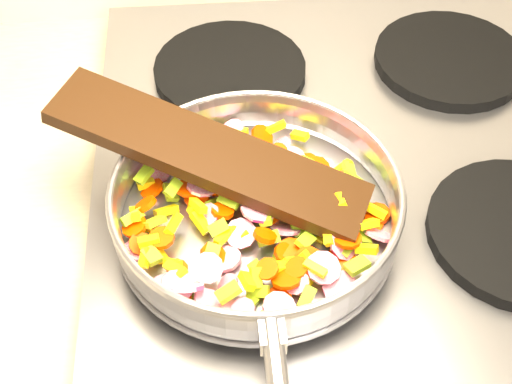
{
  "coord_description": "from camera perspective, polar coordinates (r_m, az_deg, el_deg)",
  "views": [
    {
      "loc": [
        -0.86,
        1.1,
        1.52
      ],
      "look_at": [
        -0.83,
        1.55,
        1.0
      ],
      "focal_mm": 50.0,
      "sensor_mm": 36.0,
      "label": 1
    }
  ],
  "objects": [
    {
      "name": "cooktop",
      "position": [
        0.84,
        8.12,
        2.56
      ],
      "size": [
        0.6,
        0.6,
        0.04
      ],
      "primitive_type": "cube",
      "color": "#939399",
      "rests_on": "counter_top"
    },
    {
      "name": "grate_fl",
      "position": [
        0.71,
        -0.85,
        -4.62
      ],
      "size": [
        0.19,
        0.19,
        0.02
      ],
      "primitive_type": "cylinder",
      "color": "black",
      "rests_on": "cooktop"
    },
    {
      "name": "grate_bl",
      "position": [
        0.9,
        -2.1,
        9.7
      ],
      "size": [
        0.19,
        0.19,
        0.02
      ],
      "primitive_type": "cylinder",
      "color": "black",
      "rests_on": "cooktop"
    },
    {
      "name": "grate_br",
      "position": [
        0.95,
        15.23,
        10.21
      ],
      "size": [
        0.19,
        0.19,
        0.02
      ],
      "primitive_type": "cylinder",
      "color": "black",
      "rests_on": "cooktop"
    },
    {
      "name": "saute_pan",
      "position": [
        0.69,
        0.02,
        -1.14
      ],
      "size": [
        0.32,
        0.49,
        0.06
      ],
      "rotation": [
        0.0,
        0.0,
        0.01
      ],
      "color": "#9E9EA5",
      "rests_on": "grate_fl"
    },
    {
      "name": "vegetable_heap",
      "position": [
        0.7,
        0.14,
        -2.14
      ],
      "size": [
        0.27,
        0.27,
        0.05
      ],
      "color": "yellow",
      "rests_on": "saute_pan"
    },
    {
      "name": "wooden_spatula",
      "position": [
        0.71,
        -3.77,
        3.06
      ],
      "size": [
        0.33,
        0.21,
        0.07
      ],
      "primitive_type": "cube",
      "rotation": [
        0.0,
        -0.18,
        2.71
      ],
      "color": "black",
      "rests_on": "saute_pan"
    }
  ]
}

